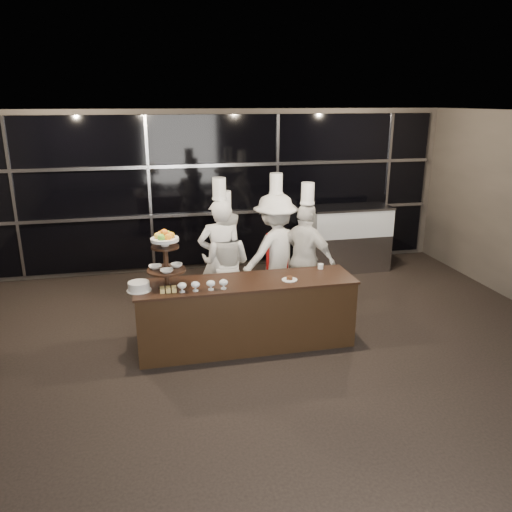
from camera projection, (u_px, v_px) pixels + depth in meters
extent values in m
plane|color=black|center=(285.00, 416.00, 5.20)|extent=(10.00, 10.00, 0.00)
plane|color=black|center=(292.00, 117.00, 4.30)|extent=(10.00, 10.00, 0.00)
plane|color=#473F38|center=(214.00, 191.00, 9.40)|extent=(9.00, 0.00, 9.00)
cube|color=black|center=(215.00, 192.00, 9.35)|extent=(8.60, 0.04, 2.80)
cube|color=#A5A5AA|center=(216.00, 213.00, 9.42)|extent=(8.60, 0.06, 0.06)
cube|color=#A5A5AA|center=(215.00, 165.00, 9.15)|extent=(8.60, 0.06, 0.06)
cube|color=#A5A5AA|center=(14.00, 200.00, 8.59)|extent=(0.05, 0.05, 2.80)
cube|color=#A5A5AA|center=(150.00, 195.00, 9.07)|extent=(0.05, 0.05, 2.80)
cube|color=#A5A5AA|center=(277.00, 190.00, 9.57)|extent=(0.05, 0.05, 2.80)
cube|color=#A5A5AA|center=(387.00, 185.00, 10.05)|extent=(0.05, 0.05, 2.80)
cube|color=black|center=(246.00, 314.00, 6.56)|extent=(2.80, 0.70, 0.90)
cube|color=black|center=(246.00, 282.00, 6.42)|extent=(2.84, 0.74, 0.03)
cylinder|color=black|center=(167.00, 286.00, 6.20)|extent=(0.24, 0.24, 0.03)
cylinder|color=black|center=(166.00, 260.00, 6.10)|extent=(0.06, 0.06, 0.70)
cylinder|color=black|center=(166.00, 270.00, 6.14)|extent=(0.48, 0.48, 0.02)
cylinder|color=black|center=(165.00, 247.00, 6.05)|extent=(0.34, 0.34, 0.02)
cylinder|color=white|center=(165.00, 243.00, 6.04)|extent=(0.10, 0.10, 0.06)
cylinder|color=white|center=(165.00, 240.00, 6.02)|extent=(0.34, 0.34, 0.04)
sphere|color=orange|center=(171.00, 235.00, 6.03)|extent=(0.09, 0.09, 0.09)
sphere|color=#83A92B|center=(167.00, 234.00, 6.08)|extent=(0.09, 0.09, 0.09)
sphere|color=orange|center=(161.00, 235.00, 6.07)|extent=(0.09, 0.09, 0.09)
sphere|color=yellow|center=(158.00, 236.00, 5.99)|extent=(0.09, 0.09, 0.09)
sphere|color=#70BE31|center=(161.00, 237.00, 5.94)|extent=(0.09, 0.09, 0.09)
sphere|color=orange|center=(168.00, 237.00, 5.95)|extent=(0.09, 0.09, 0.09)
sphere|color=orange|center=(164.00, 233.00, 6.00)|extent=(0.09, 0.09, 0.09)
imported|color=white|center=(155.00, 267.00, 6.16)|extent=(0.16, 0.16, 0.04)
imported|color=white|center=(177.00, 265.00, 6.21)|extent=(0.15, 0.15, 0.05)
imported|color=white|center=(167.00, 271.00, 6.02)|extent=(0.16, 0.16, 0.04)
cylinder|color=silver|center=(182.00, 292.00, 6.03)|extent=(0.07, 0.07, 0.01)
cylinder|color=silver|center=(182.00, 289.00, 6.03)|extent=(0.02, 0.02, 0.05)
ellipsoid|color=silver|center=(182.00, 286.00, 6.01)|extent=(0.11, 0.11, 0.08)
ellipsoid|color=#0EC925|center=(182.00, 285.00, 6.01)|extent=(0.08, 0.08, 0.05)
cylinder|color=silver|center=(196.00, 291.00, 6.07)|extent=(0.07, 0.07, 0.01)
cylinder|color=silver|center=(195.00, 288.00, 6.06)|extent=(0.02, 0.02, 0.05)
ellipsoid|color=silver|center=(195.00, 285.00, 6.04)|extent=(0.11, 0.11, 0.08)
ellipsoid|color=red|center=(195.00, 284.00, 6.04)|extent=(0.08, 0.08, 0.05)
cylinder|color=silver|center=(211.00, 289.00, 6.11)|extent=(0.07, 0.07, 0.01)
cylinder|color=silver|center=(211.00, 287.00, 6.10)|extent=(0.02, 0.02, 0.05)
ellipsoid|color=silver|center=(211.00, 283.00, 6.08)|extent=(0.11, 0.11, 0.08)
ellipsoid|color=beige|center=(211.00, 283.00, 6.08)|extent=(0.08, 0.08, 0.05)
cylinder|color=silver|center=(224.00, 288.00, 6.14)|extent=(0.07, 0.07, 0.01)
cylinder|color=silver|center=(224.00, 286.00, 6.13)|extent=(0.02, 0.02, 0.05)
ellipsoid|color=silver|center=(224.00, 282.00, 6.12)|extent=(0.11, 0.11, 0.08)
ellipsoid|color=#4F2D13|center=(223.00, 282.00, 6.12)|extent=(0.08, 0.08, 0.05)
cylinder|color=white|center=(139.00, 290.00, 6.09)|extent=(0.30, 0.30, 0.01)
cylinder|color=white|center=(139.00, 286.00, 6.07)|extent=(0.26, 0.26, 0.10)
cube|color=#D8BE6A|center=(162.00, 291.00, 6.00)|extent=(0.06, 0.06, 0.05)
cube|color=#D8BE6A|center=(168.00, 291.00, 6.01)|extent=(0.06, 0.06, 0.05)
cube|color=#D8BE6A|center=(174.00, 290.00, 6.03)|extent=(0.06, 0.06, 0.05)
cube|color=#D8BE6A|center=(162.00, 289.00, 6.06)|extent=(0.06, 0.06, 0.05)
cube|color=#D8BE6A|center=(168.00, 288.00, 6.08)|extent=(0.06, 0.06, 0.05)
cube|color=#D8BE6A|center=(174.00, 288.00, 6.09)|extent=(0.06, 0.06, 0.05)
cylinder|color=white|center=(289.00, 280.00, 6.44)|extent=(0.20, 0.20, 0.01)
cylinder|color=#4C2814|center=(290.00, 278.00, 6.43)|extent=(0.08, 0.08, 0.04)
cylinder|color=white|center=(321.00, 266.00, 6.87)|extent=(0.08, 0.08, 0.07)
cube|color=#A5A5AA|center=(347.00, 252.00, 9.61)|extent=(1.52, 0.65, 0.70)
cube|color=silver|center=(349.00, 221.00, 9.43)|extent=(1.52, 0.65, 0.50)
cube|color=#FFC67F|center=(349.00, 221.00, 9.43)|extent=(1.41, 0.54, 0.40)
cube|color=#A5A5AA|center=(350.00, 207.00, 9.35)|extent=(1.54, 0.67, 0.04)
imported|color=white|center=(221.00, 259.00, 7.33)|extent=(0.69, 0.48, 1.81)
cylinder|color=white|center=(219.00, 188.00, 7.02)|extent=(0.19, 0.19, 0.30)
cylinder|color=white|center=(219.00, 198.00, 7.06)|extent=(0.21, 0.21, 0.03)
imported|color=silver|center=(226.00, 264.00, 7.44)|extent=(0.98, 0.91, 1.61)
cylinder|color=white|center=(225.00, 201.00, 7.16)|extent=(0.19, 0.19, 0.30)
cylinder|color=white|center=(225.00, 211.00, 7.20)|extent=(0.21, 0.21, 0.03)
imported|color=white|center=(275.00, 252.00, 7.64)|extent=(1.35, 1.09, 1.83)
cylinder|color=white|center=(276.00, 183.00, 7.32)|extent=(0.19, 0.19, 0.30)
cylinder|color=white|center=(276.00, 193.00, 7.36)|extent=(0.21, 0.21, 0.03)
cube|color=#A50E0C|center=(277.00, 255.00, 7.52)|extent=(0.34, 0.03, 0.68)
imported|color=white|center=(306.00, 260.00, 7.44)|extent=(0.96, 1.05, 1.72)
cylinder|color=white|center=(308.00, 193.00, 7.14)|extent=(0.19, 0.19, 0.30)
cylinder|color=white|center=(307.00, 203.00, 7.18)|extent=(0.21, 0.21, 0.03)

